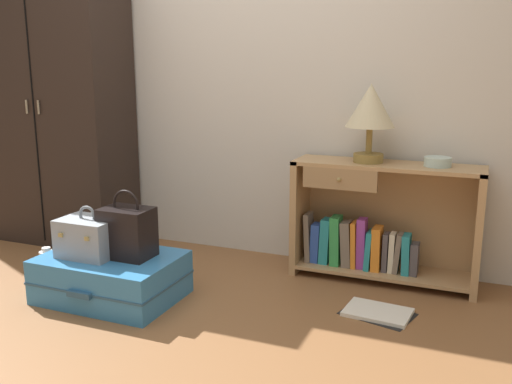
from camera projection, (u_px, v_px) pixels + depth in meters
ground_plane at (123, 347)px, 2.53m from camera, size 9.00×9.00×0.00m
back_wall at (252, 55)px, 3.60m from camera, size 6.40×0.10×2.60m
wardrobe at (58, 105)px, 3.90m from camera, size 0.99×0.47×1.94m
bookshelf at (376, 225)px, 3.29m from camera, size 1.06×0.32×0.70m
table_lamp at (370, 110)px, 3.15m from camera, size 0.28×0.28×0.44m
bowl at (438, 162)px, 3.08m from camera, size 0.15×0.15×0.05m
suitcase_large at (111, 277)px, 3.04m from camera, size 0.73×0.53×0.24m
train_case at (89, 237)px, 2.99m from camera, size 0.30×0.23×0.28m
handbag at (127, 232)px, 2.97m from camera, size 0.27×0.19×0.37m
bottle at (47, 265)px, 3.30m from camera, size 0.08×0.08×0.20m
open_book_on_floor at (378, 313)px, 2.86m from camera, size 0.39×0.32×0.02m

